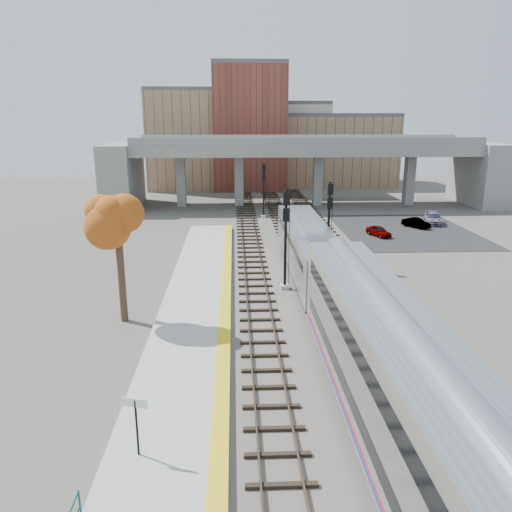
# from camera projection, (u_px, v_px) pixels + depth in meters

# --- Properties ---
(ground) EXTENTS (160.00, 160.00, 0.00)m
(ground) POSITION_uv_depth(u_px,v_px,m) (322.00, 347.00, 27.05)
(ground) COLOR #47423D
(ground) RESTS_ON ground
(platform) EXTENTS (4.50, 60.00, 0.35)m
(platform) POSITION_uv_depth(u_px,v_px,m) (188.00, 347.00, 26.70)
(platform) COLOR #9E9E99
(platform) RESTS_ON ground
(yellow_strip) EXTENTS (0.70, 60.00, 0.01)m
(yellow_strip) POSITION_uv_depth(u_px,v_px,m) (224.00, 343.00, 26.73)
(yellow_strip) COLOR yellow
(yellow_strip) RESTS_ON platform
(tracks) EXTENTS (10.70, 95.00, 0.25)m
(tracks) POSITION_uv_depth(u_px,v_px,m) (307.00, 275.00, 39.09)
(tracks) COLOR black
(tracks) RESTS_ON ground
(overpass) EXTENTS (54.00, 12.00, 9.50)m
(overpass) POSITION_uv_depth(u_px,v_px,m) (303.00, 163.00, 68.97)
(overpass) COLOR slate
(overpass) RESTS_ON ground
(buildings_far) EXTENTS (43.00, 21.00, 20.60)m
(buildings_far) POSITION_uv_depth(u_px,v_px,m) (267.00, 141.00, 89.00)
(buildings_far) COLOR #906F53
(buildings_far) RESTS_ON ground
(parking_lot) EXTENTS (14.00, 18.00, 0.04)m
(parking_lot) POSITION_uv_depth(u_px,v_px,m) (405.00, 231.00, 54.57)
(parking_lot) COLOR black
(parking_lot) RESTS_ON ground
(locomotive) EXTENTS (3.02, 19.05, 4.10)m
(locomotive) POSITION_uv_depth(u_px,v_px,m) (308.00, 247.00, 38.71)
(locomotive) COLOR #A8AAB2
(locomotive) RESTS_ON ground
(coach) EXTENTS (3.03, 25.00, 5.00)m
(coach) POSITION_uv_depth(u_px,v_px,m) (405.00, 402.00, 16.83)
(coach) COLOR #A8AAB2
(coach) RESTS_ON ground
(signal_mast_near) EXTENTS (0.60, 0.64, 7.26)m
(signal_mast_near) POSITION_uv_depth(u_px,v_px,m) (286.00, 240.00, 35.19)
(signal_mast_near) COLOR #9E9E99
(signal_mast_near) RESTS_ON ground
(signal_mast_mid) EXTENTS (0.60, 0.64, 7.07)m
(signal_mast_mid) POSITION_uv_depth(u_px,v_px,m) (329.00, 225.00, 40.72)
(signal_mast_mid) COLOR #9E9E99
(signal_mast_mid) RESTS_ON ground
(signal_mast_far) EXTENTS (0.60, 0.64, 6.66)m
(signal_mast_far) POSITION_uv_depth(u_px,v_px,m) (264.00, 192.00, 60.77)
(signal_mast_far) COLOR #9E9E99
(signal_mast_far) RESTS_ON ground
(station_sign) EXTENTS (0.88, 0.27, 2.27)m
(station_sign) POSITION_uv_depth(u_px,v_px,m) (136.00, 415.00, 17.52)
(station_sign) COLOR black
(station_sign) RESTS_ON platform
(tree) EXTENTS (3.60, 3.60, 8.92)m
(tree) POSITION_uv_depth(u_px,v_px,m) (117.00, 214.00, 28.82)
(tree) COLOR #382619
(tree) RESTS_ON ground
(car_a) EXTENTS (2.37, 3.38, 1.07)m
(car_a) POSITION_uv_depth(u_px,v_px,m) (379.00, 231.00, 51.84)
(car_a) COLOR #99999E
(car_a) RESTS_ON parking_lot
(car_b) EXTENTS (2.78, 3.32, 1.07)m
(car_b) POSITION_uv_depth(u_px,v_px,m) (416.00, 223.00, 55.81)
(car_b) COLOR #99999E
(car_b) RESTS_ON parking_lot
(car_c) EXTENTS (2.69, 4.63, 1.26)m
(car_c) POSITION_uv_depth(u_px,v_px,m) (433.00, 218.00, 57.88)
(car_c) COLOR #99999E
(car_c) RESTS_ON parking_lot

